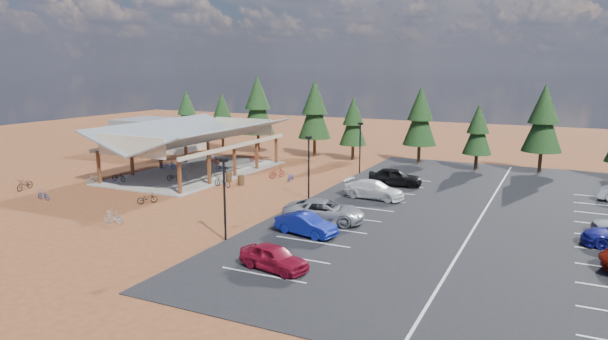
# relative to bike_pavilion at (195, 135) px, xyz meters

# --- Properties ---
(ground) EXTENTS (140.00, 140.00, 0.00)m
(ground) POSITION_rel_bike_pavilion_xyz_m (10.00, -7.00, -3.82)
(ground) COLOR brown
(ground) RESTS_ON ground
(asphalt_lot) EXTENTS (27.00, 44.00, 0.04)m
(asphalt_lot) POSITION_rel_bike_pavilion_xyz_m (28.50, -4.00, -3.80)
(asphalt_lot) COLOR black
(asphalt_lot) RESTS_ON ground
(concrete_pad) EXTENTS (10.60, 18.60, 0.10)m
(concrete_pad) POSITION_rel_bike_pavilion_xyz_m (0.00, 0.00, -3.77)
(concrete_pad) COLOR gray
(concrete_pad) RESTS_ON ground
(bike_pavilion) EXTENTS (11.65, 19.40, 4.97)m
(bike_pavilion) POSITION_rel_bike_pavilion_xyz_m (0.00, 0.00, 0.00)
(bike_pavilion) COLOR #5C2D1A
(bike_pavilion) RESTS_ON concrete_pad
(outbuilding) EXTENTS (11.00, 7.00, 3.90)m
(outbuilding) POSITION_rel_bike_pavilion_xyz_m (-14.00, 11.00, -1.80)
(outbuilding) COLOR #ADA593
(outbuilding) RESTS_ON ground
(lamp_post_0) EXTENTS (0.50, 0.25, 5.14)m
(lamp_post_0) POSITION_rel_bike_pavilion_xyz_m (15.00, -17.00, -0.85)
(lamp_post_0) COLOR black
(lamp_post_0) RESTS_ON ground
(lamp_post_1) EXTENTS (0.50, 0.25, 5.14)m
(lamp_post_1) POSITION_rel_bike_pavilion_xyz_m (15.00, -5.00, -0.85)
(lamp_post_1) COLOR black
(lamp_post_1) RESTS_ON ground
(lamp_post_2) EXTENTS (0.50, 0.25, 5.14)m
(lamp_post_2) POSITION_rel_bike_pavilion_xyz_m (15.00, 7.00, -0.85)
(lamp_post_2) COLOR black
(lamp_post_2) RESTS_ON ground
(trash_bin_0) EXTENTS (0.60, 0.60, 0.90)m
(trash_bin_0) POSITION_rel_bike_pavilion_xyz_m (5.37, -2.23, -3.37)
(trash_bin_0) COLOR #482F19
(trash_bin_0) RESTS_ON ground
(trash_bin_1) EXTENTS (0.60, 0.60, 0.90)m
(trash_bin_1) POSITION_rel_bike_pavilion_xyz_m (7.22, -2.98, -3.37)
(trash_bin_1) COLOR #482F19
(trash_bin_1) RESTS_ON ground
(pine_0) EXTENTS (3.25, 3.25, 7.57)m
(pine_0) POSITION_rel_bike_pavilion_xyz_m (-13.21, 15.59, 0.79)
(pine_0) COLOR #382314
(pine_0) RESTS_ON ground
(pine_1) EXTENTS (3.14, 3.14, 7.31)m
(pine_1) POSITION_rel_bike_pavilion_xyz_m (-6.93, 14.87, 0.64)
(pine_1) COLOR #382314
(pine_1) RESTS_ON ground
(pine_2) EXTENTS (4.15, 4.15, 9.67)m
(pine_2) POSITION_rel_bike_pavilion_xyz_m (-1.32, 14.50, 2.08)
(pine_2) COLOR #382314
(pine_2) RESTS_ON ground
(pine_3) EXTENTS (3.93, 3.93, 9.15)m
(pine_3) POSITION_rel_bike_pavilion_xyz_m (6.47, 14.56, 1.77)
(pine_3) COLOR #382314
(pine_3) RESTS_ON ground
(pine_4) EXTENTS (3.13, 3.13, 7.29)m
(pine_4) POSITION_rel_bike_pavilion_xyz_m (11.49, 14.23, 0.63)
(pine_4) COLOR #382314
(pine_4) RESTS_ON ground
(pine_5) EXTENTS (3.69, 3.69, 8.61)m
(pine_5) POSITION_rel_bike_pavilion_xyz_m (18.94, 15.28, 1.43)
(pine_5) COLOR #382314
(pine_5) RESTS_ON ground
(pine_6) EXTENTS (2.97, 2.97, 6.93)m
(pine_6) POSITION_rel_bike_pavilion_xyz_m (25.30, 14.04, 0.40)
(pine_6) COLOR #382314
(pine_6) RESTS_ON ground
(pine_7) EXTENTS (3.87, 3.87, 9.01)m
(pine_7) POSITION_rel_bike_pavilion_xyz_m (31.36, 15.27, 1.68)
(pine_7) COLOR #382314
(pine_7) RESTS_ON ground
(bike_0) EXTENTS (1.66, 0.64, 0.86)m
(bike_0) POSITION_rel_bike_pavilion_xyz_m (-3.64, -7.02, -3.29)
(bike_0) COLOR black
(bike_0) RESTS_ON concrete_pad
(bike_1) EXTENTS (1.62, 0.51, 0.97)m
(bike_1) POSITION_rel_bike_pavilion_xyz_m (-0.97, -0.77, -3.24)
(bike_1) COLOR #93969B
(bike_1) RESTS_ON concrete_pad
(bike_2) EXTENTS (1.84, 0.73, 0.95)m
(bike_2) POSITION_rel_bike_pavilion_xyz_m (-3.60, -0.03, -3.25)
(bike_2) COLOR navy
(bike_2) RESTS_ON concrete_pad
(bike_3) EXTENTS (1.74, 0.75, 1.01)m
(bike_3) POSITION_rel_bike_pavilion_xyz_m (-1.05, 4.32, -3.22)
(bike_3) COLOR #A11D17
(bike_3) RESTS_ON concrete_pad
(bike_4) EXTENTS (1.59, 0.62, 0.82)m
(bike_4) POSITION_rel_bike_pavilion_xyz_m (1.00, -4.76, -3.31)
(bike_4) COLOR black
(bike_4) RESTS_ON concrete_pad
(bike_5) EXTENTS (1.72, 0.79, 1.00)m
(bike_5) POSITION_rel_bike_pavilion_xyz_m (1.47, -4.20, -3.23)
(bike_5) COLOR gray
(bike_5) RESTS_ON concrete_pad
(bike_6) EXTENTS (1.54, 0.60, 0.80)m
(bike_6) POSITION_rel_bike_pavilion_xyz_m (2.23, 1.23, -3.33)
(bike_6) COLOR navy
(bike_6) RESTS_ON concrete_pad
(bike_7) EXTENTS (1.61, 0.80, 0.93)m
(bike_7) POSITION_rel_bike_pavilion_xyz_m (2.40, 7.80, -3.26)
(bike_7) COLOR maroon
(bike_7) RESTS_ON concrete_pad
(bike_8) EXTENTS (1.11, 2.01, 1.00)m
(bike_8) POSITION_rel_bike_pavilion_xyz_m (-8.72, -12.94, -3.32)
(bike_8) COLOR black
(bike_8) RESTS_ON ground
(bike_9) EXTENTS (1.14, 1.46, 0.88)m
(bike_9) POSITION_rel_bike_pavilion_xyz_m (-4.99, -8.73, -3.38)
(bike_9) COLOR gray
(bike_9) RESTS_ON ground
(bike_10) EXTENTS (1.57, 0.67, 0.80)m
(bike_10) POSITION_rel_bike_pavilion_xyz_m (-4.14, -14.74, -3.42)
(bike_10) COLOR navy
(bike_10) RESTS_ON ground
(bike_12) EXTENTS (1.33, 1.65, 0.84)m
(bike_12) POSITION_rel_bike_pavilion_xyz_m (4.19, -11.94, -3.40)
(bike_12) COLOR black
(bike_12) RESTS_ON ground
(bike_13) EXTENTS (1.66, 0.59, 0.98)m
(bike_13) POSITION_rel_bike_pavilion_xyz_m (6.09, -17.39, -3.33)
(bike_13) COLOR gray
(bike_13) RESTS_ON ground
(bike_14) EXTENTS (0.70, 1.56, 0.79)m
(bike_14) POSITION_rel_bike_pavilion_xyz_m (10.48, 0.58, -3.43)
(bike_14) COLOR #172B96
(bike_14) RESTS_ON ground
(bike_15) EXTENTS (1.27, 1.83, 1.08)m
(bike_15) POSITION_rel_bike_pavilion_xyz_m (8.56, 1.34, -3.28)
(bike_15) COLOR maroon
(bike_15) RESTS_ON ground
(bike_16) EXTENTS (1.81, 0.76, 0.93)m
(bike_16) POSITION_rel_bike_pavilion_xyz_m (6.12, -4.35, -3.36)
(bike_16) COLOR black
(bike_16) RESTS_ON ground
(car_0) EXTENTS (4.20, 2.33, 1.35)m
(car_0) POSITION_rel_bike_pavilion_xyz_m (20.14, -20.07, -3.11)
(car_0) COLOR maroon
(car_0) RESTS_ON asphalt_lot
(car_1) EXTENTS (4.37, 2.26, 1.37)m
(car_1) POSITION_rel_bike_pavilion_xyz_m (19.06, -13.89, -3.10)
(car_1) COLOR navy
(car_1) RESTS_ON asphalt_lot
(car_2) EXTENTS (6.02, 3.69, 1.56)m
(car_2) POSITION_rel_bike_pavilion_xyz_m (18.93, -10.77, -3.01)
(car_2) COLOR gray
(car_2) RESTS_ON asphalt_lot
(car_3) EXTENTS (5.21, 2.51, 1.46)m
(car_3) POSITION_rel_bike_pavilion_xyz_m (19.79, -2.66, -3.05)
(car_3) COLOR white
(car_3) RESTS_ON asphalt_lot
(car_4) EXTENTS (5.08, 2.87, 1.63)m
(car_4) POSITION_rel_bike_pavilion_xyz_m (19.97, 2.71, -2.97)
(car_4) COLOR black
(car_4) RESTS_ON asphalt_lot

